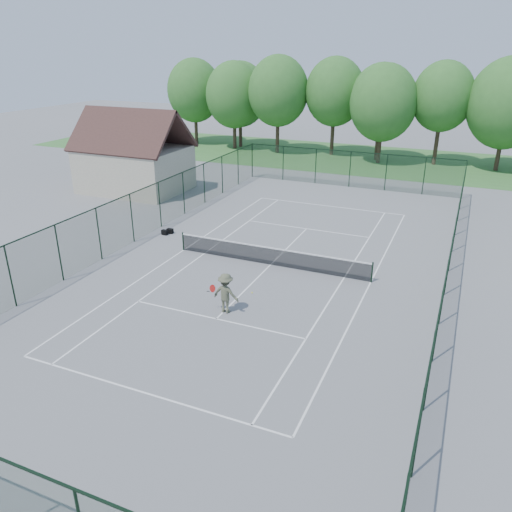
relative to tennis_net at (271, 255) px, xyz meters
name	(u,v)px	position (x,y,z in m)	size (l,w,h in m)	color
ground	(270,265)	(0.00, 0.00, -0.58)	(140.00, 140.00, 0.00)	gray
grass_far	(376,160)	(0.00, 30.00, -0.57)	(80.00, 16.00, 0.01)	#417B38
court_lines	(270,265)	(0.00, 0.00, -0.57)	(11.05, 23.85, 0.01)	white
tennis_net	(271,255)	(0.00, 0.00, 0.00)	(11.08, 0.08, 1.10)	black
fence_enclosure	(271,238)	(0.00, 0.00, 0.98)	(18.05, 36.05, 3.02)	#193821
utility_building	(133,152)	(-16.00, 10.00, 2.54)	(8.60, 6.27, 6.63)	beige
tree_line_far	(381,101)	(0.00, 30.00, 5.42)	(39.40, 6.40, 9.70)	#463024
sports_bag_a	(165,232)	(-7.93, 1.75, -0.42)	(0.39, 0.23, 0.31)	black
sports_bag_b	(170,231)	(-7.77, 2.12, -0.42)	(0.40, 0.24, 0.31)	black
tennis_player	(226,293)	(0.11, -5.64, 0.36)	(1.99, 0.80, 1.86)	#555840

